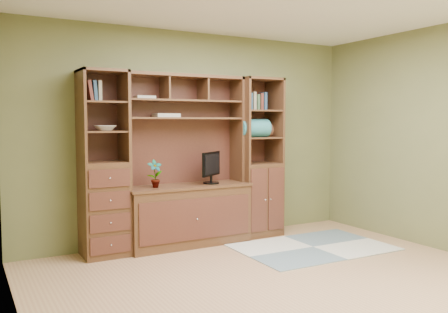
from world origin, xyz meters
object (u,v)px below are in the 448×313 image
left_tower (104,164)px  right_tower (258,157)px  center_hutch (188,160)px  monitor (211,162)px

left_tower → right_tower: same height
right_tower → center_hutch: bearing=-177.8°
right_tower → monitor: 0.73m
right_tower → left_tower: bearing=180.0°
right_tower → monitor: bearing=-174.1°
center_hutch → right_tower: bearing=2.2°
left_tower → right_tower: size_ratio=1.00×
left_tower → monitor: left_tower is taller
center_hutch → left_tower: bearing=177.7°
monitor → right_tower: bearing=-30.8°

